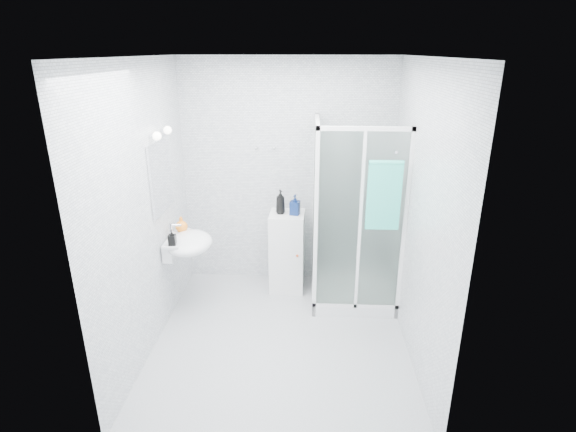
# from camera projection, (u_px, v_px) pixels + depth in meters

# --- Properties ---
(room) EXTENTS (2.40, 2.60, 2.60)m
(room) POSITION_uv_depth(u_px,v_px,m) (280.00, 214.00, 3.93)
(room) COLOR silver
(room) RESTS_ON ground
(shower_enclosure) EXTENTS (0.90, 0.95, 2.00)m
(shower_enclosure) POSITION_uv_depth(u_px,v_px,m) (346.00, 264.00, 4.92)
(shower_enclosure) COLOR white
(shower_enclosure) RESTS_ON ground
(wall_basin) EXTENTS (0.46, 0.56, 0.35)m
(wall_basin) POSITION_uv_depth(u_px,v_px,m) (187.00, 243.00, 4.57)
(wall_basin) COLOR white
(wall_basin) RESTS_ON ground
(mirror) EXTENTS (0.02, 0.60, 0.70)m
(mirror) POSITION_uv_depth(u_px,v_px,m) (161.00, 176.00, 4.34)
(mirror) COLOR white
(mirror) RESTS_ON room
(vanity_lights) EXTENTS (0.10, 0.40, 0.08)m
(vanity_lights) POSITION_uv_depth(u_px,v_px,m) (162.00, 133.00, 4.19)
(vanity_lights) COLOR silver
(vanity_lights) RESTS_ON room
(wall_hooks) EXTENTS (0.23, 0.06, 0.03)m
(wall_hooks) POSITION_uv_depth(u_px,v_px,m) (265.00, 148.00, 5.01)
(wall_hooks) COLOR silver
(wall_hooks) RESTS_ON room
(storage_cabinet) EXTENTS (0.40, 0.42, 0.94)m
(storage_cabinet) POSITION_uv_depth(u_px,v_px,m) (287.00, 252.00, 5.16)
(storage_cabinet) COLOR white
(storage_cabinet) RESTS_ON ground
(hand_towel) EXTENTS (0.32, 0.05, 0.68)m
(hand_towel) POSITION_uv_depth(u_px,v_px,m) (384.00, 194.00, 4.20)
(hand_towel) COLOR #34C6AD
(hand_towel) RESTS_ON shower_enclosure
(shampoo_bottle_a) EXTENTS (0.14, 0.14, 0.27)m
(shampoo_bottle_a) POSITION_uv_depth(u_px,v_px,m) (280.00, 202.00, 4.96)
(shampoo_bottle_a) COLOR black
(shampoo_bottle_a) RESTS_ON storage_cabinet
(shampoo_bottle_b) EXTENTS (0.12, 0.12, 0.23)m
(shampoo_bottle_b) POSITION_uv_depth(u_px,v_px,m) (295.00, 205.00, 4.94)
(shampoo_bottle_b) COLOR #0D2052
(shampoo_bottle_b) RESTS_ON storage_cabinet
(soap_dispenser_orange) EXTENTS (0.13, 0.13, 0.16)m
(soap_dispenser_orange) POSITION_uv_depth(u_px,v_px,m) (181.00, 224.00, 4.67)
(soap_dispenser_orange) COLOR orange
(soap_dispenser_orange) RESTS_ON wall_basin
(soap_dispenser_black) EXTENTS (0.08, 0.08, 0.16)m
(soap_dispenser_black) POSITION_uv_depth(u_px,v_px,m) (172.00, 237.00, 4.35)
(soap_dispenser_black) COLOR black
(soap_dispenser_black) RESTS_ON wall_basin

